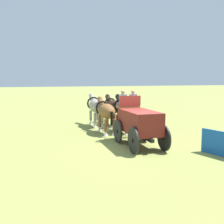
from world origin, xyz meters
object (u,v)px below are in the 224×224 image
at_px(draft_horse_rear_near, 106,112).
at_px(show_wagon, 138,122).
at_px(draft_horse_lead_near, 96,106).
at_px(draft_horse_rear_off, 126,109).
at_px(draft_horse_lead_off, 113,107).

bearing_deg(draft_horse_rear_near, show_wagon, -172.45).
bearing_deg(draft_horse_lead_near, draft_horse_rear_off, -156.35).
relative_size(draft_horse_rear_near, draft_horse_rear_off, 0.95).
bearing_deg(draft_horse_rear_off, show_wagon, 166.67).
relative_size(draft_horse_rear_off, draft_horse_lead_off, 1.06).
relative_size(show_wagon, draft_horse_rear_off, 1.77).
bearing_deg(show_wagon, draft_horse_rear_near, 7.55).
distance_m(draft_horse_rear_off, draft_horse_lead_off, 2.61).
bearing_deg(show_wagon, draft_horse_rear_off, -13.33).
xyz_separation_m(draft_horse_rear_near, draft_horse_lead_off, (2.53, -1.43, -0.01)).
height_order(draft_horse_rear_near, draft_horse_lead_near, draft_horse_lead_near).
bearing_deg(draft_horse_rear_off, draft_horse_rear_near, 86.66).
height_order(draft_horse_rear_off, draft_horse_lead_near, draft_horse_rear_off).
bearing_deg(draft_horse_rear_near, draft_horse_lead_off, -29.46).
bearing_deg(show_wagon, draft_horse_lead_off, -8.92).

